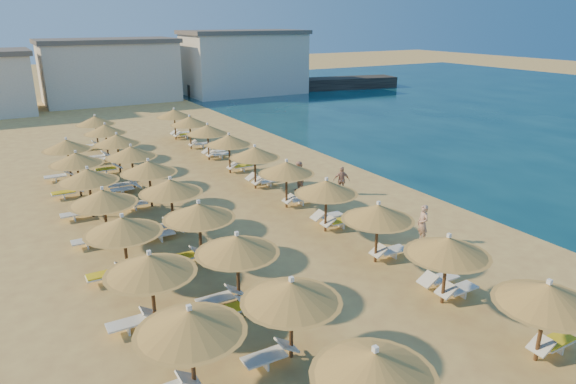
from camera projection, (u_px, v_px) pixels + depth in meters
ground at (305, 252)px, 22.11m from camera, size 220.00×220.00×0.00m
jetty at (295, 85)px, 71.25m from camera, size 30.21×9.64×1.50m
hotel_blocks at (124, 71)px, 60.28m from camera, size 48.60×11.11×8.10m
parasol_row_east at (286, 169)px, 26.60m from camera, size 2.96×40.04×2.66m
parasol_row_west at (171, 187)px, 23.69m from camera, size 2.96×40.04×2.66m
parasol_row_inland at (103, 198)px, 22.28m from camera, size 2.96×25.21×2.66m
loungers at (213, 216)px, 25.15m from camera, size 12.25×38.57×0.66m
beachgoer_a at (423, 224)px, 22.83m from camera, size 0.53×0.70×1.74m
beachgoer_b at (299, 177)px, 29.39m from camera, size 0.74×0.92×1.82m
beachgoer_c at (341, 180)px, 29.08m from camera, size 1.04×0.73×1.63m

